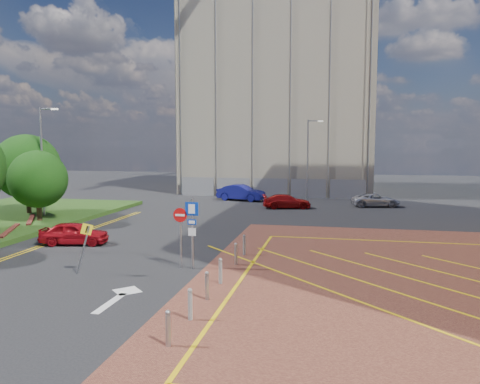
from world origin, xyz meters
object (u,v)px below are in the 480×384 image
(tree_c, at_px, (38,179))
(car_silver_back, at_px, (376,200))
(lamp_left_far, at_px, (43,157))
(car_red_left, at_px, (74,233))
(sign_cluster, at_px, (188,226))
(tree_d, at_px, (27,167))
(car_blue_back, at_px, (241,193))
(lamp_back, at_px, (308,157))
(car_red_back, at_px, (287,201))
(warning_sign, at_px, (85,242))

(tree_c, distance_m, car_silver_back, 28.02)
(lamp_left_far, relative_size, car_red_left, 2.14)
(car_silver_back, bearing_deg, sign_cluster, 145.28)
(lamp_left_far, bearing_deg, car_red_left, -47.11)
(tree_d, distance_m, car_blue_back, 19.74)
(car_blue_back, bearing_deg, lamp_left_far, 152.78)
(tree_c, height_order, car_silver_back, tree_c)
(lamp_left_far, xyz_separation_m, lamp_back, (18.50, 16.00, -0.30))
(car_blue_back, xyz_separation_m, car_red_back, (5.03, -4.66, -0.18))
(lamp_left_far, height_order, warning_sign, lamp_left_far)
(car_blue_back, bearing_deg, tree_d, 146.18)
(car_silver_back, bearing_deg, tree_d, 101.59)
(lamp_left_far, bearing_deg, warning_sign, -50.32)
(tree_d, bearing_deg, sign_cluster, -35.58)
(lamp_left_far, xyz_separation_m, car_red_left, (6.84, -7.37, -4.02))
(sign_cluster, bearing_deg, car_blue_back, 96.09)
(warning_sign, xyz_separation_m, car_red_back, (6.37, 22.68, -0.82))
(lamp_left_far, xyz_separation_m, car_red_back, (17.03, 9.83, -4.05))
(lamp_back, height_order, car_red_left, lamp_back)
(car_red_left, bearing_deg, lamp_back, -37.55)
(tree_c, height_order, tree_d, tree_d)
(sign_cluster, height_order, car_silver_back, sign_cluster)
(tree_d, height_order, car_silver_back, tree_d)
(lamp_back, height_order, car_red_back, lamp_back)
(warning_sign, xyz_separation_m, car_silver_back, (14.11, 25.33, -0.84))
(tree_c, xyz_separation_m, car_red_left, (5.92, -5.37, -2.56))
(tree_c, bearing_deg, warning_sign, -48.09)
(sign_cluster, height_order, car_blue_back, sign_cluster)
(tree_c, bearing_deg, car_blue_back, 56.11)
(tree_d, distance_m, warning_sign, 18.98)
(lamp_back, relative_size, car_red_back, 1.90)
(lamp_left_far, distance_m, car_red_back, 20.07)
(car_blue_back, bearing_deg, car_silver_back, -86.52)
(car_red_left, xyz_separation_m, car_silver_back, (17.93, 19.85, -0.05))
(tree_c, xyz_separation_m, lamp_back, (17.58, 18.00, 1.17))
(tree_d, bearing_deg, car_blue_back, 43.78)
(sign_cluster, distance_m, car_red_left, 8.78)
(lamp_left_far, xyz_separation_m, car_blue_back, (12.00, 14.49, -3.87))
(tree_d, height_order, car_red_back, tree_d)
(lamp_back, relative_size, car_silver_back, 1.88)
(lamp_left_far, relative_size, car_red_back, 1.90)
(tree_c, xyz_separation_m, lamp_left_far, (-0.92, 2.00, 1.47))
(tree_c, distance_m, warning_sign, 14.69)
(warning_sign, bearing_deg, car_red_left, 124.85)
(car_blue_back, bearing_deg, sign_cluster, -161.51)
(tree_c, height_order, sign_cluster, tree_c)
(lamp_left_far, height_order, lamp_back, lamp_left_far)
(lamp_back, height_order, warning_sign, lamp_back)
(tree_d, relative_size, lamp_left_far, 0.76)
(tree_c, bearing_deg, lamp_left_far, 114.71)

